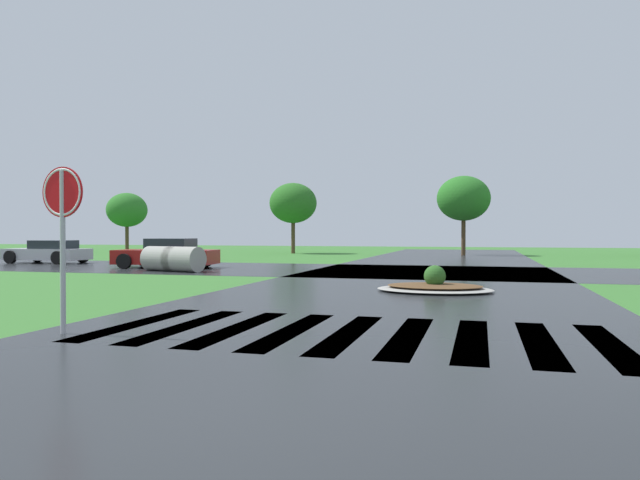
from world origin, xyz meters
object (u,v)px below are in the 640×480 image
at_px(stop_sign, 63,210).
at_px(drainage_pipe_stack, 173,259).
at_px(car_blue_compact, 167,254).
at_px(median_island, 435,286).
at_px(car_white_sedan, 48,252).

relative_size(stop_sign, drainage_pipe_stack, 0.92).
relative_size(stop_sign, car_blue_compact, 0.56).
xyz_separation_m(car_blue_compact, drainage_pipe_stack, (1.43, -2.03, -0.10)).
bearing_deg(drainage_pipe_stack, car_blue_compact, 125.16).
distance_m(median_island, car_white_sedan, 21.75).
height_order(car_blue_compact, car_white_sedan, car_blue_compact).
bearing_deg(car_blue_compact, stop_sign, 108.28).
bearing_deg(stop_sign, drainage_pipe_stack, 118.58).
relative_size(car_white_sedan, drainage_pipe_stack, 1.52).
bearing_deg(median_island, car_white_sedan, 154.97).
relative_size(median_island, car_blue_compact, 0.67).
relative_size(car_blue_compact, drainage_pipe_stack, 1.63).
xyz_separation_m(median_island, car_white_sedan, (-19.70, 9.20, 0.41)).
distance_m(stop_sign, drainage_pipe_stack, 14.33).
xyz_separation_m(stop_sign, car_blue_compact, (-7.03, 15.15, -1.28)).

